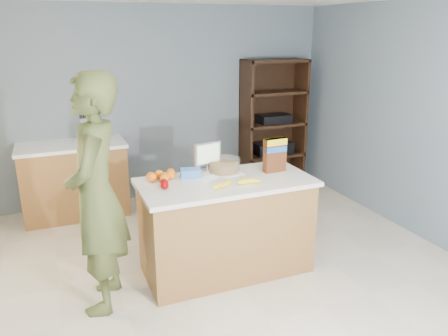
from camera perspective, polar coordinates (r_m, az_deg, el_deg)
name	(u,v)px	position (r m, az deg, el deg)	size (l,w,h in m)	color
floor	(239,285)	(4.05, 1.93, -15.05)	(4.50, 5.00, 0.02)	beige
walls	(241,101)	(3.45, 2.21, 8.72)	(4.52, 5.02, 2.51)	slate
counter_peninsula	(226,229)	(4.09, 0.27, -8.03)	(1.56, 0.76, 0.90)	brown
back_cabinet	(75,180)	(5.59, -18.89, -1.44)	(1.24, 0.62, 0.90)	brown
shelving_unit	(271,126)	(6.34, 6.21, 5.50)	(0.90, 0.40, 1.80)	black
person	(96,196)	(3.54, -16.35, -3.48)	(0.70, 0.46, 1.91)	#474F24
knife_block	(85,134)	(5.39, -17.65, 4.29)	(0.12, 0.10, 0.31)	tan
envelopes	(220,176)	(4.00, -0.50, -1.10)	(0.48, 0.20, 0.00)	white
bananas	(236,183)	(3.78, 1.62, -1.92)	(0.48, 0.18, 0.04)	yellow
apples	(164,182)	(3.78, -7.85, -1.85)	(0.10, 0.25, 0.07)	#820003
oranges	(163,176)	(3.93, -7.96, -0.99)	(0.27, 0.22, 0.08)	orange
blue_carton	(191,173)	(3.98, -4.38, -0.68)	(0.18, 0.12, 0.08)	blue
salad_bowl	(224,166)	(4.12, 0.05, 0.27)	(0.30, 0.30, 0.13)	#267219
tv	(207,155)	(4.12, -2.17, 1.74)	(0.28, 0.12, 0.28)	silver
cereal_box	(275,152)	(4.12, 6.66, 2.03)	(0.22, 0.09, 0.32)	#592B14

